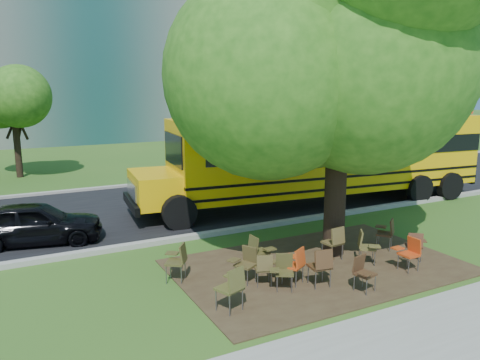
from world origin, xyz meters
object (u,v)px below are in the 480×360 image
chair_0 (232,284)px  chair_1 (265,266)px  chair_9 (246,261)px  chair_4 (322,263)px  black_car (35,223)px  main_tree (342,32)px  school_bus (327,154)px  chair_10 (258,249)px  chair_3 (283,268)px  chair_6 (410,251)px  chair_7 (415,243)px  chair_11 (335,240)px  chair_13 (387,231)px  chair_5 (363,270)px  chair_12 (365,244)px  chair_8 (178,258)px  chair_2 (295,262)px

chair_0 → chair_1: chair_0 is taller
chair_9 → chair_4: bearing=-154.3°
chair_4 → black_car: size_ratio=0.25×
main_tree → chair_1: size_ratio=11.98×
school_bus → chair_10: size_ratio=15.82×
chair_3 → black_car: (-4.57, 5.84, 0.12)m
chair_6 → chair_7: 0.70m
chair_0 → chair_4: chair_0 is taller
school_bus → chair_7: school_bus is taller
chair_3 → chair_11: 2.31m
chair_11 → chair_13: bearing=-5.3°
chair_5 → chair_9: size_ratio=0.97×
chair_0 → chair_12: (4.09, 0.73, -0.05)m
chair_6 → chair_13: bearing=-25.7°
chair_9 → chair_7: bearing=-128.4°
school_bus → chair_0: size_ratio=14.46×
chair_6 → school_bus: bearing=-22.3°
chair_7 → chair_13: bearing=124.7°
black_car → school_bus: bearing=-76.8°
chair_9 → chair_10: (0.62, 0.52, 0.02)m
chair_8 → chair_10: size_ratio=1.04×
chair_5 → chair_10: bearing=-69.9°
chair_7 → school_bus: bearing=109.0°
chair_4 → chair_3: bearing=170.3°
school_bus → black_car: school_bus is taller
chair_2 → chair_6: 2.97m
chair_7 → chair_11: 2.04m
chair_5 → black_car: black_car is taller
chair_0 → chair_12: chair_0 is taller
chair_5 → chair_9: chair_9 is taller
chair_12 → black_car: (-7.21, 5.52, 0.09)m
chair_0 → black_car: size_ratio=0.26×
chair_2 → black_car: size_ratio=0.24×
chair_0 → black_car: 6.99m
chair_6 → chair_10: chair_10 is taller
chair_10 → chair_5: bearing=31.3°
chair_6 → chair_9: (-3.84, 1.22, 0.00)m
chair_5 → chair_7: (2.43, 0.76, -0.01)m
chair_10 → main_tree: bearing=88.9°
chair_3 → chair_4: chair_4 is taller
school_bus → chair_1: 8.41m
main_tree → chair_7: bearing=-43.1°
main_tree → chair_9: main_tree is taller
school_bus → chair_10: 7.54m
chair_3 → chair_13: bearing=-137.2°
main_tree → chair_12: 5.27m
chair_1 → chair_2: (0.66, -0.23, 0.06)m
chair_4 → chair_11: (1.30, 1.17, 0.00)m
chair_2 → chair_10: bearing=75.3°
chair_13 → chair_8: bearing=136.4°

